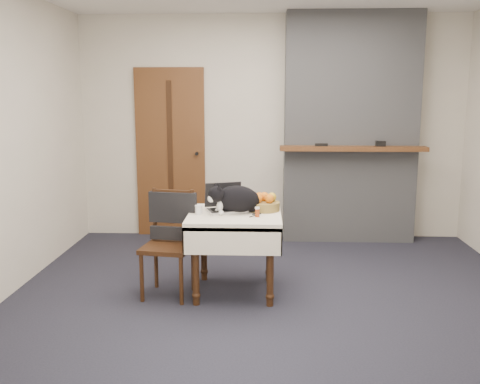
% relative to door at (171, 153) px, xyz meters
% --- Properties ---
extents(ground, '(4.50, 4.50, 0.00)m').
position_rel_door_xyz_m(ground, '(1.20, -1.97, -1.00)').
color(ground, black).
rests_on(ground, ground).
extents(room_shell, '(4.52, 4.01, 2.61)m').
position_rel_door_xyz_m(room_shell, '(1.20, -1.51, 0.76)').
color(room_shell, beige).
rests_on(room_shell, ground).
extents(door, '(0.82, 0.10, 2.00)m').
position_rel_door_xyz_m(door, '(0.00, 0.00, 0.00)').
color(door, brown).
rests_on(door, ground).
extents(chimney, '(1.62, 0.48, 2.60)m').
position_rel_door_xyz_m(chimney, '(2.10, -0.13, 0.30)').
color(chimney, gray).
rests_on(chimney, ground).
extents(side_table, '(0.78, 0.78, 0.70)m').
position_rel_door_xyz_m(side_table, '(0.87, -1.91, -0.41)').
color(side_table, '#351D0E').
rests_on(side_table, ground).
extents(laptop, '(0.39, 0.36, 0.24)m').
position_rel_door_xyz_m(laptop, '(0.78, -1.80, -0.24)').
color(laptop, '#B7B7BC').
rests_on(laptop, side_table).
extents(cat, '(0.56, 0.36, 0.27)m').
position_rel_door_xyz_m(cat, '(0.89, -1.88, -0.19)').
color(cat, black).
rests_on(cat, side_table).
extents(cream_jar, '(0.07, 0.07, 0.07)m').
position_rel_door_xyz_m(cream_jar, '(0.57, -1.95, -0.26)').
color(cream_jar, white).
rests_on(cream_jar, side_table).
extents(pill_bottle, '(0.04, 0.04, 0.08)m').
position_rel_door_xyz_m(pill_bottle, '(1.06, -2.04, -0.26)').
color(pill_bottle, '#983912').
rests_on(pill_bottle, side_table).
extents(fruit_basket, '(0.27, 0.27, 0.15)m').
position_rel_door_xyz_m(fruit_basket, '(1.12, -1.78, -0.24)').
color(fruit_basket, olive).
rests_on(fruit_basket, side_table).
extents(desk_clutter, '(0.12, 0.10, 0.01)m').
position_rel_door_xyz_m(desk_clutter, '(1.07, -1.92, -0.30)').
color(desk_clutter, black).
rests_on(desk_clutter, side_table).
extents(chair, '(0.46, 0.45, 0.90)m').
position_rel_door_xyz_m(chair, '(0.32, -1.93, -0.43)').
color(chair, '#351D0E').
rests_on(chair, ground).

